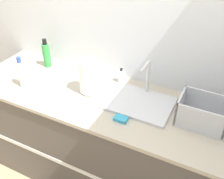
{
  "coord_description": "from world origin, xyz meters",
  "views": [
    {
      "loc": [
        0.79,
        -1.04,
        2.09
      ],
      "look_at": [
        0.12,
        0.3,
        1.05
      ],
      "focal_mm": 42.0,
      "sensor_mm": 36.0,
      "label": 1
    }
  ],
  "objects_px": {
    "dish_rack": "(202,114)",
    "soap_dispenser": "(121,76)",
    "bottle_clear": "(22,74)",
    "bottle_green": "(46,55)",
    "sink": "(139,101)",
    "paper_towel_roll": "(88,77)"
  },
  "relations": [
    {
      "from": "paper_towel_roll",
      "to": "bottle_clear",
      "type": "relative_size",
      "value": 1.03
    },
    {
      "from": "dish_rack",
      "to": "bottle_green",
      "type": "height_order",
      "value": "bottle_green"
    },
    {
      "from": "sink",
      "to": "dish_rack",
      "type": "height_order",
      "value": "sink"
    },
    {
      "from": "paper_towel_roll",
      "to": "bottle_clear",
      "type": "xyz_separation_m",
      "value": [
        -0.5,
        -0.16,
        -0.02
      ]
    },
    {
      "from": "sink",
      "to": "paper_towel_roll",
      "type": "xyz_separation_m",
      "value": [
        -0.4,
        -0.04,
        0.12
      ]
    },
    {
      "from": "paper_towel_roll",
      "to": "bottle_green",
      "type": "height_order",
      "value": "paper_towel_roll"
    },
    {
      "from": "dish_rack",
      "to": "soap_dispenser",
      "type": "relative_size",
      "value": 2.43
    },
    {
      "from": "sink",
      "to": "bottle_clear",
      "type": "height_order",
      "value": "sink"
    },
    {
      "from": "soap_dispenser",
      "to": "sink",
      "type": "bearing_deg",
      "value": -40.09
    },
    {
      "from": "dish_rack",
      "to": "soap_dispenser",
      "type": "xyz_separation_m",
      "value": [
        -0.67,
        0.21,
        -0.02
      ]
    },
    {
      "from": "bottle_clear",
      "to": "soap_dispenser",
      "type": "distance_m",
      "value": 0.77
    },
    {
      "from": "paper_towel_roll",
      "to": "dish_rack",
      "type": "height_order",
      "value": "paper_towel_roll"
    },
    {
      "from": "sink",
      "to": "soap_dispenser",
      "type": "height_order",
      "value": "sink"
    },
    {
      "from": "soap_dispenser",
      "to": "bottle_clear",
      "type": "bearing_deg",
      "value": -149.03
    },
    {
      "from": "sink",
      "to": "bottle_clear",
      "type": "distance_m",
      "value": 0.92
    },
    {
      "from": "paper_towel_roll",
      "to": "bottle_clear",
      "type": "height_order",
      "value": "paper_towel_roll"
    },
    {
      "from": "paper_towel_roll",
      "to": "bottle_clear",
      "type": "bearing_deg",
      "value": -162.42
    },
    {
      "from": "soap_dispenser",
      "to": "bottle_green",
      "type": "bearing_deg",
      "value": -175.65
    },
    {
      "from": "paper_towel_roll",
      "to": "bottle_green",
      "type": "relative_size",
      "value": 1.05
    },
    {
      "from": "sink",
      "to": "dish_rack",
      "type": "distance_m",
      "value": 0.44
    },
    {
      "from": "bottle_green",
      "to": "soap_dispenser",
      "type": "distance_m",
      "value": 0.7
    },
    {
      "from": "dish_rack",
      "to": "bottle_green",
      "type": "xyz_separation_m",
      "value": [
        -1.37,
        0.16,
        0.04
      ]
    }
  ]
}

